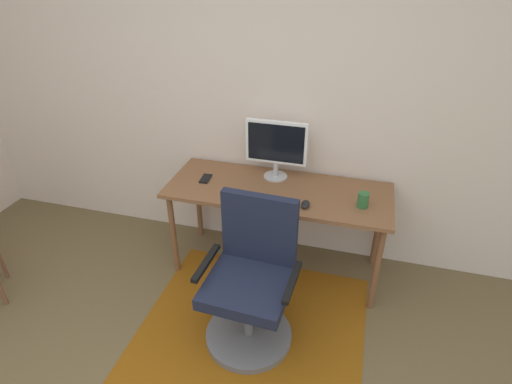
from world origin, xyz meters
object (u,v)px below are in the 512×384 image
Objects in this scene: desk at (278,197)px; keyboard at (260,201)px; monitor at (276,145)px; office_chair at (251,287)px; cell_phone at (206,179)px; computer_mouse at (305,204)px; coffee_cup at (363,200)px.

keyboard reaches higher than desk.
monitor reaches higher than office_chair.
computer_mouse is at bearing -17.09° from cell_phone.
keyboard is (-0.08, -0.21, 0.08)m from desk.
keyboard is at bearing 101.06° from office_chair.
desk is at bearing -3.91° from cell_phone.
monitor is 4.34× the size of coffee_cup.
monitor is at bearing 87.38° from keyboard.
cell_phone is (-1.17, 0.08, -0.05)m from coffee_cup.
computer_mouse is (0.29, -0.36, -0.25)m from monitor.
office_chair is (0.05, -0.87, -0.60)m from monitor.
computer_mouse is (0.31, 0.03, 0.01)m from keyboard.
cell_phone is (-0.80, 0.18, -0.01)m from computer_mouse.
monitor reaches higher than coffee_cup.
desk is 0.75m from office_chair.
cell_phone is 0.14× the size of office_chair.
computer_mouse is at bearing -164.79° from coffee_cup.
computer_mouse is 0.11× the size of office_chair.
monitor is at bearing 129.24° from computer_mouse.
office_chair is (-0.24, -0.51, -0.35)m from computer_mouse.
desk is 11.71× the size of cell_phone.
desk is 0.57m from cell_phone.
office_chair is at bearing -86.53° from monitor.
desk is at bearing 141.25° from computer_mouse.
coffee_cup is (0.61, -0.08, 0.12)m from desk.
coffee_cup is (0.37, 0.10, 0.04)m from computer_mouse.
computer_mouse is 0.66m from office_chair.
keyboard is (-0.02, -0.39, -0.26)m from monitor.
desk is at bearing 92.08° from office_chair.
office_chair is (-0.01, -0.70, -0.26)m from desk.
coffee_cup is (0.68, 0.13, 0.04)m from keyboard.
computer_mouse is at bearing 67.76° from office_chair.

